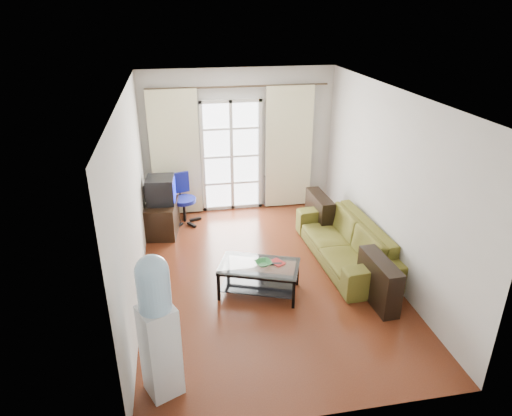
{
  "coord_description": "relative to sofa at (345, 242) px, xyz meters",
  "views": [
    {
      "loc": [
        -1.19,
        -5.7,
        3.73
      ],
      "look_at": [
        -0.08,
        0.35,
        0.96
      ],
      "focal_mm": 32.0,
      "sensor_mm": 36.0,
      "label": 1
    }
  ],
  "objects": [
    {
      "name": "task_chair",
      "position": [
        -2.43,
        1.84,
        -0.06
      ],
      "size": [
        0.78,
        0.78,
        0.92
      ],
      "rotation": [
        0.0,
        0.0,
        0.28
      ],
      "color": "black",
      "rests_on": "floor"
    },
    {
      "name": "wall_left",
      "position": [
        -3.11,
        -0.23,
        1.02
      ],
      "size": [
        0.02,
        5.2,
        2.7
      ],
      "primitive_type": "cube",
      "color": "silver",
      "rests_on": "floor"
    },
    {
      "name": "radiator",
      "position": [
        -0.51,
        2.27,
        0.0
      ],
      "size": [
        0.64,
        0.12,
        0.64
      ],
      "primitive_type": "cube",
      "color": "gray",
      "rests_on": "floor"
    },
    {
      "name": "crt_tv",
      "position": [
        -2.82,
        1.53,
        0.47
      ],
      "size": [
        0.53,
        0.53,
        0.46
      ],
      "rotation": [
        0.0,
        0.0,
        -0.07
      ],
      "color": "black",
      "rests_on": "tv_stand"
    },
    {
      "name": "curtain_rod",
      "position": [
        -1.31,
        2.27,
        2.05
      ],
      "size": [
        3.3,
        0.04,
        0.04
      ],
      "primitive_type": "cylinder",
      "rotation": [
        0.0,
        1.57,
        0.0
      ],
      "color": "#4C3F2D",
      "rests_on": "wall_back"
    },
    {
      "name": "french_door",
      "position": [
        -1.46,
        2.31,
        0.75
      ],
      "size": [
        1.16,
        0.06,
        2.15
      ],
      "color": "white",
      "rests_on": "wall_back"
    },
    {
      "name": "remote",
      "position": [
        -1.26,
        -0.65,
        0.12
      ],
      "size": [
        0.17,
        0.07,
        0.02
      ],
      "primitive_type": "cube",
      "rotation": [
        0.0,
        0.0,
        -0.15
      ],
      "color": "black",
      "rests_on": "coffee_table"
    },
    {
      "name": "wall_right",
      "position": [
        0.49,
        -0.23,
        1.02
      ],
      "size": [
        0.02,
        5.2,
        2.7
      ],
      "primitive_type": "cube",
      "color": "silver",
      "rests_on": "floor"
    },
    {
      "name": "floor",
      "position": [
        -1.31,
        -0.23,
        -0.33
      ],
      "size": [
        5.2,
        5.2,
        0.0
      ],
      "primitive_type": "plane",
      "color": "#642D17",
      "rests_on": "ground"
    },
    {
      "name": "book",
      "position": [
        -1.29,
        -0.66,
        0.12
      ],
      "size": [
        0.31,
        0.32,
        0.02
      ],
      "primitive_type": "imported",
      "rotation": [
        0.0,
        0.0,
        0.49
      ],
      "color": "maroon",
      "rests_on": "coffee_table"
    },
    {
      "name": "curtain_right",
      "position": [
        -0.36,
        2.25,
        0.87
      ],
      "size": [
        0.9,
        0.07,
        2.35
      ],
      "primitive_type": "cube",
      "color": "#F8F8C8",
      "rests_on": "curtain_rod"
    },
    {
      "name": "water_cooler",
      "position": [
        -2.8,
        -2.21,
        0.52
      ],
      "size": [
        0.44,
        0.44,
        1.63
      ],
      "rotation": [
        0.0,
        0.0,
        0.43
      ],
      "color": "silver",
      "rests_on": "floor"
    },
    {
      "name": "sofa",
      "position": [
        0.0,
        0.0,
        0.0
      ],
      "size": [
        2.34,
        1.1,
        0.66
      ],
      "primitive_type": "imported",
      "rotation": [
        0.0,
        0.0,
        -1.52
      ],
      "color": "brown",
      "rests_on": "floor"
    },
    {
      "name": "ceiling",
      "position": [
        -1.31,
        -0.23,
        2.37
      ],
      "size": [
        5.2,
        5.2,
        0.0
      ],
      "primitive_type": "plane",
      "rotation": [
        3.14,
        0.0,
        0.0
      ],
      "color": "white",
      "rests_on": "wall_back"
    },
    {
      "name": "bowl",
      "position": [
        -1.43,
        -0.63,
        0.14
      ],
      "size": [
        0.34,
        0.34,
        0.05
      ],
      "primitive_type": "imported",
      "rotation": [
        0.0,
        0.0,
        0.27
      ],
      "color": "#30843C",
      "rests_on": "coffee_table"
    },
    {
      "name": "curtain_left",
      "position": [
        -2.51,
        2.25,
        0.87
      ],
      "size": [
        0.9,
        0.07,
        2.35
      ],
      "primitive_type": "cube",
      "color": "#F8F8C8",
      "rests_on": "curtain_rod"
    },
    {
      "name": "wall_back",
      "position": [
        -1.31,
        2.37,
        1.02
      ],
      "size": [
        3.6,
        0.02,
        2.7
      ],
      "primitive_type": "cube",
      "color": "silver",
      "rests_on": "floor"
    },
    {
      "name": "wall_front",
      "position": [
        -1.31,
        -2.83,
        1.02
      ],
      "size": [
        3.6,
        0.02,
        2.7
      ],
      "primitive_type": "cube",
      "color": "silver",
      "rests_on": "floor"
    },
    {
      "name": "coffee_table",
      "position": [
        -1.49,
        -0.63,
        -0.05
      ],
      "size": [
        1.23,
        0.96,
        0.44
      ],
      "rotation": [
        0.0,
        0.0,
        -0.36
      ],
      "color": "silver",
      "rests_on": "floor"
    },
    {
      "name": "tv_stand",
      "position": [
        -2.82,
        1.47,
        -0.04
      ],
      "size": [
        0.62,
        0.84,
        0.57
      ],
      "primitive_type": "cube",
      "rotation": [
        0.0,
        0.0,
        -0.15
      ],
      "color": "black",
      "rests_on": "floor"
    }
  ]
}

